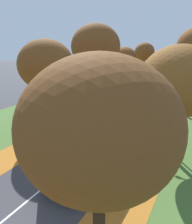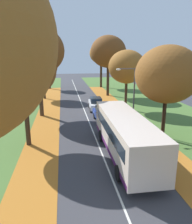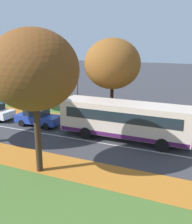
# 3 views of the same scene
# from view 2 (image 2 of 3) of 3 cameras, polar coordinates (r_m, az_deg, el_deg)

# --- Properties ---
(grass_verge_left) EXTENTS (12.00, 90.00, 0.01)m
(grass_verge_left) POSITION_cam_2_polar(r_m,az_deg,el_deg) (26.56, -22.49, -2.02)
(grass_verge_left) COLOR #476B2D
(grass_verge_left) RESTS_ON ground
(leaf_litter_left) EXTENTS (2.80, 60.00, 0.00)m
(leaf_litter_left) POSITION_cam_2_polar(r_m,az_deg,el_deg) (20.15, -13.59, -6.49)
(leaf_litter_left) COLOR #B26B23
(leaf_litter_left) RESTS_ON grass_verge_left
(grass_verge_right) EXTENTS (12.00, 90.00, 0.01)m
(grass_verge_right) POSITION_cam_2_polar(r_m,az_deg,el_deg) (28.36, 16.46, -0.46)
(grass_verge_right) COLOR #476B2D
(grass_verge_right) RESTS_ON ground
(leaf_litter_right) EXTENTS (2.80, 60.00, 0.00)m
(leaf_litter_right) POSITION_cam_2_polar(r_m,az_deg,el_deg) (21.34, 11.93, -5.16)
(leaf_litter_right) COLOR #B26B23
(leaf_litter_right) RESTS_ON grass_verge_right
(road_centre_line) EXTENTS (0.12, 80.00, 0.01)m
(road_centre_line) POSITION_cam_2_polar(r_m,az_deg,el_deg) (25.89, -2.34, -1.29)
(road_centre_line) COLOR silver
(road_centre_line) RESTS_ON ground
(tree_left_near) EXTENTS (5.06, 5.06, 8.40)m
(tree_left_near) POSITION_cam_2_polar(r_m,az_deg,el_deg) (17.61, -18.62, 10.51)
(tree_left_near) COLOR #382619
(tree_left_near) RESTS_ON ground
(tree_left_mid) EXTENTS (5.98, 5.98, 10.30)m
(tree_left_mid) POSITION_cam_2_polar(r_m,az_deg,el_deg) (26.30, -14.97, 15.20)
(tree_left_mid) COLOR #422D1E
(tree_left_mid) RESTS_ON ground
(tree_left_far) EXTENTS (4.68, 4.68, 7.45)m
(tree_left_far) POSITION_cam_2_polar(r_m,az_deg,el_deg) (37.06, -13.69, 11.57)
(tree_left_far) COLOR black
(tree_left_far) RESTS_ON ground
(tree_left_distant) EXTENTS (4.09, 4.09, 8.15)m
(tree_left_distant) POSITION_cam_2_polar(r_m,az_deg,el_deg) (47.94, -12.36, 13.40)
(tree_left_distant) COLOR black
(tree_left_distant) RESTS_ON ground
(tree_right_near) EXTENTS (5.28, 5.28, 7.97)m
(tree_right_near) POSITION_cam_2_polar(r_m,az_deg,el_deg) (19.08, 18.14, 9.27)
(tree_right_near) COLOR black
(tree_right_near) RESTS_ON ground
(tree_right_mid) EXTENTS (4.76, 4.76, 7.78)m
(tree_right_mid) POSITION_cam_2_polar(r_m,az_deg,el_deg) (28.89, 8.07, 11.58)
(tree_right_mid) COLOR #382619
(tree_right_mid) RESTS_ON ground
(tree_right_far) EXTENTS (6.08, 6.08, 10.36)m
(tree_right_far) POSITION_cam_2_polar(r_m,az_deg,el_deg) (38.86, 3.22, 15.43)
(tree_right_far) COLOR #382619
(tree_right_far) RESTS_ON ground
(tree_right_distant) EXTENTS (5.06, 5.06, 9.66)m
(tree_right_distant) POSITION_cam_2_polar(r_m,az_deg,el_deg) (49.10, 1.36, 15.02)
(tree_right_distant) COLOR #382619
(tree_right_distant) RESTS_ON ground
(streetlamp_right) EXTENTS (1.89, 0.28, 6.00)m
(streetlamp_right) POSITION_cam_2_polar(r_m,az_deg,el_deg) (21.08, 9.08, 5.22)
(streetlamp_right) COLOR #47474C
(streetlamp_right) RESTS_ON ground
(bus) EXTENTS (2.71, 10.41, 2.98)m
(bus) POSITION_cam_2_polar(r_m,az_deg,el_deg) (15.86, 7.45, -5.56)
(bus) COLOR beige
(bus) RESTS_ON ground
(car_blue_lead) EXTENTS (1.91, 4.27, 1.62)m
(car_blue_lead) POSITION_cam_2_polar(r_m,az_deg,el_deg) (23.99, 2.01, -0.59)
(car_blue_lead) COLOR #233D9E
(car_blue_lead) RESTS_ON ground
(car_white_following) EXTENTS (1.92, 4.27, 1.62)m
(car_white_following) POSITION_cam_2_polar(r_m,az_deg,el_deg) (29.10, -0.04, 2.18)
(car_white_following) COLOR silver
(car_white_following) RESTS_ON ground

